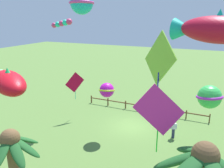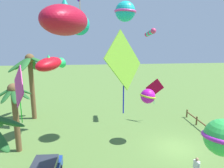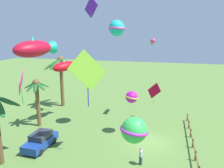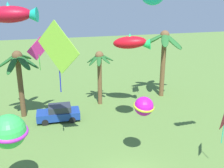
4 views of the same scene
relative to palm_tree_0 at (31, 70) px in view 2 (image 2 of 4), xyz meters
The scene contains 13 objects.
ground_plane 17.03m from the palm_tree_0, 121.41° to the right, with size 120.00×120.00×0.00m, color #567A38.
palm_tree_0 is the anchor object (origin of this frame).
palm_tree_2 7.55m from the palm_tree_0, behind, with size 2.82×2.84×5.73m.
rail_fence 20.38m from the palm_tree_0, 115.39° to the right, with size 13.81×0.12×0.95m.
kite_ball_0 12.47m from the palm_tree_0, 120.76° to the right, with size 2.44×2.44×1.69m.
kite_fish_1 16.37m from the palm_tree_0, 159.45° to the right, with size 3.93×2.40×1.53m.
kite_ball_2 19.91m from the palm_tree_0, 139.24° to the right, with size 2.88×2.89×1.85m.
kite_fish_3 5.76m from the palm_tree_0, 147.69° to the right, with size 3.81×2.89×1.57m.
kite_diamond_4 14.74m from the palm_tree_0, 144.59° to the right, with size 2.57×2.58×5.00m.
kite_diamond_5 13.58m from the palm_tree_0, 167.73° to the right, with size 1.95×1.03×3.01m.
kite_ball_6 13.43m from the palm_tree_0, 120.57° to the right, with size 1.78×1.79×1.29m.
kite_diamond_8 13.89m from the palm_tree_0, 98.74° to the right, with size 1.26×1.73×2.90m.
kite_tube_9 13.76m from the palm_tree_0, 95.82° to the right, with size 2.16×0.77×0.89m.
Camera 2 is at (-15.72, 7.27, 9.12)m, focal length 33.85 mm.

